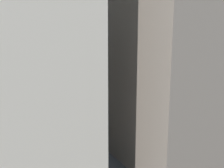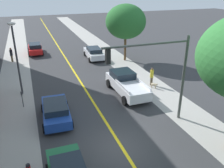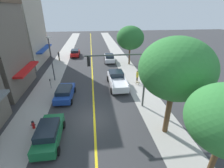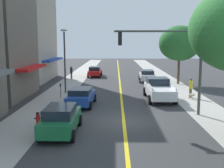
# 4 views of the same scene
# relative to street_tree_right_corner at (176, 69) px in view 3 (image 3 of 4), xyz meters

# --- Properties ---
(ground_plane) EXTENTS (140.00, 140.00, 0.00)m
(ground_plane) POSITION_rel_street_tree_right_corner_xyz_m (-6.04, 2.44, -5.70)
(ground_plane) COLOR #38383A
(sidewalk_left) EXTENTS (3.19, 126.00, 0.01)m
(sidewalk_left) POSITION_rel_street_tree_right_corner_xyz_m (-12.32, 2.44, -5.70)
(sidewalk_left) COLOR #ADA8A0
(sidewalk_left) RESTS_ON ground
(sidewalk_right) EXTENTS (3.19, 126.00, 0.01)m
(sidewalk_right) POSITION_rel_street_tree_right_corner_xyz_m (0.24, 2.44, -5.70)
(sidewalk_right) COLOR #ADA8A0
(sidewalk_right) RESTS_ON ground
(road_centerline_stripe) EXTENTS (0.20, 126.00, 0.00)m
(road_centerline_stripe) POSITION_rel_street_tree_right_corner_xyz_m (-6.04, 2.44, -5.70)
(road_centerline_stripe) COLOR yellow
(road_centerline_stripe) RESTS_ON ground
(tan_rowhouse) EXTENTS (9.41, 10.59, 15.22)m
(tan_rowhouse) POSITION_rel_street_tree_right_corner_xyz_m (-19.53, 21.91, 1.92)
(tan_rowhouse) COLOR #A39989
(tan_rowhouse) RESTS_ON ground
(street_tree_right_corner) EXTENTS (5.39, 5.39, 8.01)m
(street_tree_right_corner) POSITION_rel_street_tree_right_corner_xyz_m (0.00, 0.00, 0.00)
(street_tree_right_corner) COLOR brown
(street_tree_right_corner) RESTS_ON ground
(street_tree_left_far) EXTENTS (4.98, 4.98, 7.05)m
(street_tree_left_far) POSITION_rel_street_tree_right_corner_xyz_m (1.12, 18.83, -0.77)
(street_tree_left_far) COLOR brown
(street_tree_left_far) RESTS_ON ground
(fire_hydrant) EXTENTS (0.44, 0.24, 0.76)m
(fire_hydrant) POSITION_rel_street_tree_right_corner_xyz_m (-11.44, 1.85, -5.33)
(fire_hydrant) COLOR red
(fire_hydrant) RESTS_ON ground
(parking_meter) EXTENTS (0.12, 0.18, 1.34)m
(parking_meter) POSITION_rel_street_tree_right_corner_xyz_m (-11.59, 9.85, -4.82)
(parking_meter) COLOR #4C4C51
(parking_meter) RESTS_ON ground
(traffic_light_mast) EXTENTS (6.03, 0.32, 6.16)m
(traffic_light_mast) POSITION_rel_street_tree_right_corner_xyz_m (-2.68, 4.12, -1.47)
(traffic_light_mast) COLOR #474C47
(traffic_light_mast) RESTS_ON ground
(street_lamp) EXTENTS (0.70, 0.36, 6.35)m
(street_lamp) POSITION_rel_street_tree_right_corner_xyz_m (-11.64, 12.58, -1.77)
(street_lamp) COLOR #38383D
(street_lamp) RESTS_ON ground
(red_sedan_left_curb) EXTENTS (2.02, 4.39, 1.49)m
(red_sedan_left_curb) POSITION_rel_street_tree_right_corner_xyz_m (-9.67, 26.08, -4.92)
(red_sedan_left_curb) COLOR red
(red_sedan_left_curb) RESTS_ON ground
(green_sedan_left_curb) EXTENTS (1.94, 4.39, 1.57)m
(green_sedan_left_curb) POSITION_rel_street_tree_right_corner_xyz_m (-9.62, 0.01, -4.88)
(green_sedan_left_curb) COLOR #196638
(green_sedan_left_curb) RESTS_ON ground
(blue_sedan_left_curb) EXTENTS (2.20, 4.47, 1.44)m
(blue_sedan_left_curb) POSITION_rel_street_tree_right_corner_xyz_m (-9.34, 6.88, -4.93)
(blue_sedan_left_curb) COLOR #1E429E
(blue_sedan_left_curb) RESTS_ON ground
(white_sedan_right_curb) EXTENTS (2.19, 4.79, 1.50)m
(white_sedan_right_curb) POSITION_rel_street_tree_right_corner_xyz_m (-2.49, 20.90, -4.91)
(white_sedan_right_curb) COLOR silver
(white_sedan_right_curb) RESTS_ON ground
(white_pickup_truck) EXTENTS (2.36, 5.74, 1.83)m
(white_pickup_truck) POSITION_rel_street_tree_right_corner_xyz_m (-2.73, 9.45, -4.78)
(white_pickup_truck) COLOR silver
(white_pickup_truck) RESTS_ON ground
(pedestrian_black_shirt) EXTENTS (0.34, 0.34, 1.82)m
(pedestrian_black_shirt) POSITION_rel_street_tree_right_corner_xyz_m (-12.71, 23.09, -4.73)
(pedestrian_black_shirt) COLOR brown
(pedestrian_black_shirt) RESTS_ON ground
(pedestrian_yellow_shirt) EXTENTS (0.34, 0.34, 1.79)m
(pedestrian_yellow_shirt) POSITION_rel_street_tree_right_corner_xyz_m (0.33, 10.29, -4.75)
(pedestrian_yellow_shirt) COLOR brown
(pedestrian_yellow_shirt) RESTS_ON ground
(small_dog) EXTENTS (0.55, 0.70, 0.55)m
(small_dog) POSITION_rel_street_tree_right_corner_xyz_m (0.22, 9.52, -5.34)
(small_dog) COLOR #C6B28C
(small_dog) RESTS_ON ground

